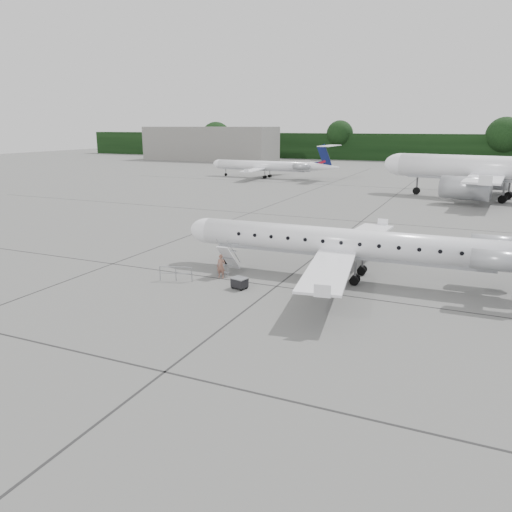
% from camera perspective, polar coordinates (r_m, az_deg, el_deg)
% --- Properties ---
extents(ground, '(320.00, 320.00, 0.00)m').
position_cam_1_polar(ground, '(29.02, 10.24, -6.22)').
color(ground, slate).
rests_on(ground, ground).
extents(treeline, '(260.00, 4.00, 8.00)m').
position_cam_1_polar(treeline, '(156.69, 22.25, 11.31)').
color(treeline, black).
rests_on(treeline, ground).
extents(terminal_building, '(40.00, 14.00, 10.00)m').
position_cam_1_polar(terminal_building, '(156.37, -5.23, 12.67)').
color(terminal_building, slate).
rests_on(terminal_building, ground).
extents(main_regional_jet, '(27.51, 20.18, 6.92)m').
position_cam_1_polar(main_regional_jet, '(34.40, 10.34, 3.07)').
color(main_regional_jet, white).
rests_on(main_regional_jet, ground).
extents(airstair, '(0.91, 2.17, 2.17)m').
position_cam_1_polar(airstair, '(35.51, -3.15, -0.29)').
color(airstair, white).
rests_on(airstair, ground).
extents(passenger, '(0.64, 0.46, 1.66)m').
position_cam_1_polar(passenger, '(34.52, -4.02, -1.18)').
color(passenger, '#8A5A4B').
rests_on(passenger, ground).
extents(safety_railing, '(2.12, 0.76, 1.00)m').
position_cam_1_polar(safety_railing, '(34.24, -9.14, -2.04)').
color(safety_railing, gray).
rests_on(safety_railing, ground).
extents(baggage_cart, '(1.08, 0.95, 0.80)m').
position_cam_1_polar(baggage_cart, '(32.29, -1.90, -3.07)').
color(baggage_cart, black).
rests_on(baggage_cart, ground).
extents(bg_narrowbody, '(38.35, 30.74, 12.31)m').
position_cam_1_polar(bg_narrowbody, '(78.27, 25.85, 10.24)').
color(bg_narrowbody, white).
rests_on(bg_narrowbody, ground).
extents(bg_regional_left, '(26.41, 19.38, 6.79)m').
position_cam_1_polar(bg_regional_left, '(102.46, 0.83, 10.82)').
color(bg_regional_left, white).
rests_on(bg_regional_left, ground).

